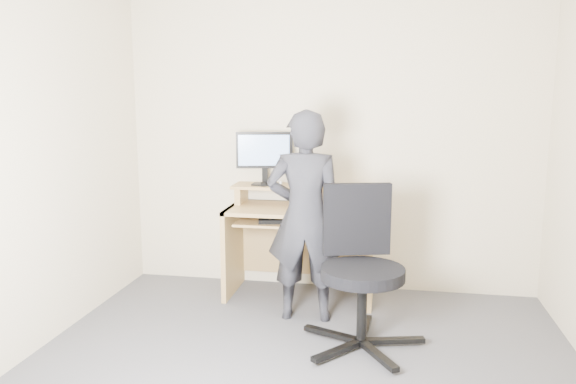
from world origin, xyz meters
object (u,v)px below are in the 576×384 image
(desk, at_px, (302,230))
(person, at_px, (305,216))
(monitor, at_px, (264,153))
(office_chair, at_px, (360,262))

(desk, relative_size, person, 0.77)
(desk, height_order, monitor, monitor)
(desk, height_order, person, person)
(office_chair, height_order, person, person)
(monitor, bearing_deg, office_chair, -60.74)
(monitor, relative_size, office_chair, 0.45)
(desk, bearing_deg, monitor, 172.31)
(office_chair, distance_m, person, 0.60)
(monitor, distance_m, person, 0.83)
(desk, height_order, office_chair, office_chair)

